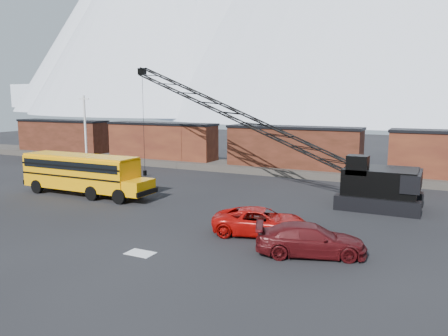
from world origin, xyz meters
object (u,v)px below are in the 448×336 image
Objects in this scene: red_pickup at (261,222)px; crawler_crane at (240,117)px; school_bus at (84,173)px; maroon_suv at (311,240)px.

red_pickup is 13.77m from crawler_crane.
crawler_crane is at bearing 15.28° from red_pickup.
crawler_crane reaches higher than school_bus.
crawler_crane reaches higher than maroon_suv.
crawler_crane is at bearing 37.27° from school_bus.
crawler_crane is (-6.31, 11.03, 5.31)m from red_pickup.
red_pickup is at bearing -60.22° from crawler_crane.
maroon_suv is (19.71, -5.34, -1.02)m from school_bus.
maroon_suv is 17.03m from crawler_crane.
school_bus reaches higher than red_pickup.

